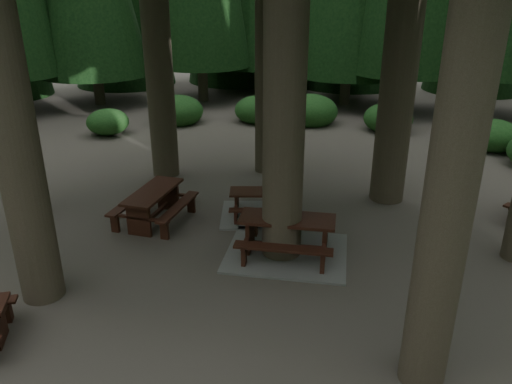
% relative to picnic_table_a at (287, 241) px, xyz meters
% --- Properties ---
extents(ground, '(80.00, 80.00, 0.00)m').
position_rel_picnic_table_a_xyz_m(ground, '(-0.91, -0.23, -0.31)').
color(ground, '#514A42').
rests_on(ground, ground).
extents(picnic_table_a, '(2.98, 2.64, 0.87)m').
position_rel_picnic_table_a_xyz_m(picnic_table_a, '(0.00, 0.00, 0.00)').
color(picnic_table_a, gray).
rests_on(picnic_table_a, ground).
extents(picnic_table_b, '(1.75, 2.08, 0.83)m').
position_rel_picnic_table_a_xyz_m(picnic_table_b, '(-3.54, 0.26, 0.24)').
color(picnic_table_b, '#33170F').
rests_on(picnic_table_b, ground).
extents(picnic_table_c, '(2.51, 2.32, 0.69)m').
position_rel_picnic_table_a_xyz_m(picnic_table_c, '(-1.23, 1.59, -0.09)').
color(picnic_table_c, gray).
rests_on(picnic_table_c, ground).
extents(shrub_ring, '(23.86, 24.64, 1.49)m').
position_rel_picnic_table_a_xyz_m(shrub_ring, '(-0.21, 0.52, 0.09)').
color(shrub_ring, '#1C4F1B').
rests_on(shrub_ring, ground).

